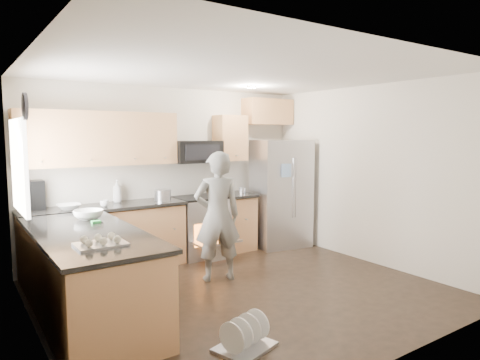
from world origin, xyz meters
TOP-DOWN VIEW (x-y plane):
  - ground at (0.00, 0.00)m, footprint 4.50×4.50m
  - room_shell at (-0.04, 0.02)m, footprint 4.54×4.04m
  - back_cabinet_run at (-0.59, 1.75)m, footprint 4.45×0.65m
  - peninsula at (-1.75, 0.25)m, footprint 0.96×2.36m
  - stove_range at (0.35, 1.69)m, footprint 0.76×0.97m
  - refrigerator at (1.77, 1.45)m, footprint 0.98×0.83m
  - person at (-0.02, 0.57)m, footprint 0.70×0.56m
  - dish_rack at (-0.78, -1.14)m, footprint 0.58×0.52m

SIDE VIEW (x-z plane):
  - ground at x=0.00m, z-range 0.00..0.00m
  - dish_rack at x=-0.78m, z-range -0.07..0.23m
  - peninsula at x=-1.75m, z-range -0.05..0.98m
  - stove_range at x=0.35m, z-range -0.22..1.57m
  - person at x=-0.02m, z-range 0.00..1.67m
  - refrigerator at x=1.77m, z-range 0.00..1.80m
  - back_cabinet_run at x=-0.59m, z-range -0.28..2.22m
  - room_shell at x=-0.04m, z-range 0.36..2.98m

